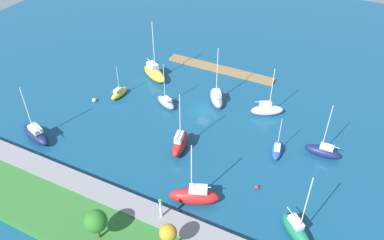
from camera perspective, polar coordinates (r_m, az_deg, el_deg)
name	(u,v)px	position (r m, az deg, el deg)	size (l,w,h in m)	color
water	(203,112)	(79.37, 1.70, 1.24)	(160.00, 160.00, 0.00)	navy
pier_dock	(220,69)	(93.37, 4.16, 7.51)	(26.52, 2.75, 0.57)	olive
breakwater	(126,205)	(61.36, -9.71, -12.24)	(63.43, 3.68, 1.56)	gray
shoreline_park	(105,232)	(58.97, -12.77, -15.82)	(61.89, 9.98, 1.36)	#2D6B2D
harbor_beacon	(161,207)	(56.66, -4.66, -12.66)	(0.56, 0.56, 3.73)	silver
park_tree_east	(96,221)	(54.98, -14.03, -14.32)	(3.20, 3.20, 5.14)	brown
park_tree_west	(168,233)	(52.14, -3.54, -16.32)	(2.38, 2.38, 4.98)	brown
sailboat_yellow_outer_mooring	(154,73)	(89.53, -5.58, 6.94)	(8.17, 5.92, 14.12)	yellow
sailboat_navy_far_north	(323,151)	(72.35, 18.76, -4.36)	(6.35, 2.18, 10.82)	#141E4C
sailboat_red_center_basin	(194,196)	(60.79, 0.35, -11.14)	(8.15, 5.27, 11.81)	red
sailboat_gray_lone_south	(216,97)	(81.54, 3.62, 3.36)	(5.90, 7.14, 12.47)	gray
sailboat_white_near_pier	(267,110)	(79.18, 11.02, 1.50)	(6.62, 4.83, 10.71)	white
sailboat_blue_east_end	(277,150)	(70.71, 12.40, -4.34)	(2.75, 5.19, 7.65)	#2347B2
sailboat_green_inner_mooring	(297,231)	(58.91, 15.18, -15.52)	(6.45, 6.03, 12.40)	#19724C
sailboat_yellow_west_end	(119,93)	(84.75, -10.73, 3.92)	(1.72, 5.07, 7.16)	yellow
sailboat_navy_mid_basin	(36,134)	(77.32, -22.09, -1.91)	(8.36, 4.89, 11.33)	#141E4C
sailboat_red_lone_north	(180,143)	(69.40, -1.79, -3.40)	(3.39, 7.11, 11.79)	red
sailboat_gray_by_breakwater	(166,102)	(80.56, -3.87, 2.65)	(5.70, 4.13, 9.83)	gray
mooring_buoy_red	(257,187)	(64.36, 9.57, -9.75)	(0.66, 0.66, 0.66)	red
mooring_buoy_white	(94,100)	(84.53, -14.24, 2.86)	(0.86, 0.86, 0.86)	white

